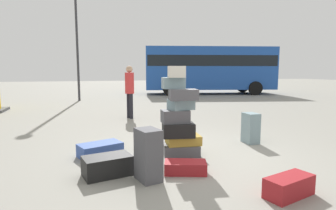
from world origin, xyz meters
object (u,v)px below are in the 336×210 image
Objects in this scene: suitcase_charcoal_upright_blue at (148,155)px; lamp_post at (76,15)px; suitcase_slate_white_trunk at (251,128)px; suitcase_maroon_foreground_near at (289,186)px; suitcase_navy_foreground_far at (100,150)px; person_bearded_onlooker at (130,87)px; parked_bus at (209,67)px; suitcase_black_behind_tower at (107,166)px; suitcase_maroon_left_side at (185,167)px; suitcase_tower at (180,122)px.

lamp_post is at bearing 81.92° from suitcase_charcoal_upright_blue.
lamp_post is at bearing 110.30° from suitcase_slate_white_trunk.
suitcase_maroon_foreground_near is at bearing -78.06° from lamp_post.
suitcase_charcoal_upright_blue is at bearing -151.95° from suitcase_slate_white_trunk.
suitcase_charcoal_upright_blue is 0.99× the size of suitcase_navy_foreground_far.
lamp_post is at bearing -179.82° from person_bearded_onlooker.
person_bearded_onlooker is 10.76m from parked_bus.
suitcase_slate_white_trunk is at bearing 5.54° from suitcase_black_behind_tower.
suitcase_black_behind_tower is (-0.56, 0.37, -0.23)m from suitcase_charcoal_upright_blue.
suitcase_slate_white_trunk is 11.64m from lamp_post.
suitcase_black_behind_tower is 0.41× the size of person_bearded_onlooker.
suitcase_maroon_foreground_near is at bearing -67.69° from suitcase_navy_foreground_far.
suitcase_maroon_left_side is at bearing 115.72° from suitcase_maroon_foreground_near.
suitcase_charcoal_upright_blue is at bearing -21.55° from person_bearded_onlooker.
suitcase_tower is 2.46× the size of suitcase_maroon_foreground_near.
suitcase_tower is 2.36× the size of suitcase_black_behind_tower.
suitcase_maroon_foreground_near is (0.76, -2.03, -0.52)m from suitcase_tower.
person_bearded_onlooker is at bearing 109.17° from suitcase_maroon_left_side.
lamp_post is (-0.48, 10.23, 4.32)m from suitcase_navy_foreground_far.
suitcase_charcoal_upright_blue reaches higher than suitcase_navy_foreground_far.
suitcase_charcoal_upright_blue is 1.12× the size of suitcase_maroon_foreground_near.
person_bearded_onlooker is at bearing 64.68° from suitcase_black_behind_tower.
suitcase_charcoal_upright_blue is 0.43× the size of person_bearded_onlooker.
suitcase_charcoal_upright_blue is (-2.64, -1.39, 0.05)m from suitcase_slate_white_trunk.
suitcase_tower is 2.23m from suitcase_maroon_foreground_near.
suitcase_slate_white_trunk is 0.98× the size of suitcase_maroon_foreground_near.
suitcase_maroon_left_side is 12.43m from lamp_post.
suitcase_navy_foreground_far is at bearing 152.62° from suitcase_maroon_left_side.
suitcase_black_behind_tower is at bearing 132.96° from suitcase_charcoal_upright_blue.
suitcase_maroon_foreground_near is 3.28m from suitcase_navy_foreground_far.
suitcase_navy_foreground_far is at bearing -179.70° from suitcase_slate_white_trunk.
suitcase_black_behind_tower is at bearing -162.03° from suitcase_slate_white_trunk.
suitcase_tower is 0.96× the size of person_bearded_onlooker.
lamp_post is at bearing 80.53° from suitcase_black_behind_tower.
lamp_post is at bearing -153.44° from parked_bus.
suitcase_navy_foreground_far is at bearing -110.06° from parked_bus.
suitcase_charcoal_upright_blue is 0.08× the size of parked_bus.
person_bearded_onlooker reaches higher than suitcase_tower.
suitcase_navy_foreground_far reaches higher than suitcase_maroon_left_side.
suitcase_maroon_left_side is (0.62, 0.10, -0.29)m from suitcase_charcoal_upright_blue.
suitcase_maroon_left_side is at bearing -3.86° from suitcase_charcoal_upright_blue.
lamp_post reaches higher than person_bearded_onlooker.
suitcase_slate_white_trunk is 3.36m from suitcase_black_behind_tower.
suitcase_maroon_foreground_near is (2.15, -1.41, -0.02)m from suitcase_black_behind_tower.
suitcase_black_behind_tower is 0.08× the size of parked_bus.
suitcase_charcoal_upright_blue is at bearing -84.68° from lamp_post.
suitcase_charcoal_upright_blue is 1.92m from suitcase_maroon_foreground_near.
suitcase_maroon_left_side is 5.36m from person_bearded_onlooker.
suitcase_slate_white_trunk is 0.94× the size of suitcase_black_behind_tower.
suitcase_slate_white_trunk is (1.81, 0.40, -0.32)m from suitcase_tower.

